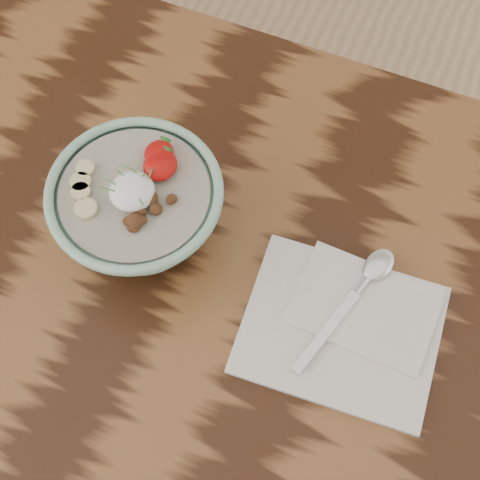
{
  "coord_description": "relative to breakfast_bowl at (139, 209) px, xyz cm",
  "views": [
    {
      "loc": [
        23.87,
        -22.64,
        153.14
      ],
      "look_at": [
        12.15,
        6.11,
        87.16
      ],
      "focal_mm": 50.0,
      "sensor_mm": 36.0,
      "label": 1
    }
  ],
  "objects": [
    {
      "name": "table",
      "position": [
        1.56,
        -7.56,
        -16.27
      ],
      "size": [
        160.0,
        90.0,
        75.0
      ],
      "color": "black",
      "rests_on": "ground"
    },
    {
      "name": "spoon",
      "position": [
        28.32,
        3.73,
        -5.11
      ],
      "size": [
        7.89,
        19.53,
        1.03
      ],
      "rotation": [
        0.0,
        0.0,
        -0.29
      ],
      "color": "silver",
      "rests_on": "napkin"
    },
    {
      "name": "napkin",
      "position": [
        27.82,
        -2.1,
        -6.37
      ],
      "size": [
        24.42,
        20.24,
        1.43
      ],
      "rotation": [
        0.0,
        0.0,
        0.06
      ],
      "color": "silver",
      "rests_on": "table"
    },
    {
      "name": "breakfast_bowl",
      "position": [
        0.0,
        0.0,
        0.0
      ],
      "size": [
        20.69,
        20.69,
        13.61
      ],
      "rotation": [
        0.0,
        0.0,
        0.08
      ],
      "color": "#8AB99F",
      "rests_on": "table"
    }
  ]
}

